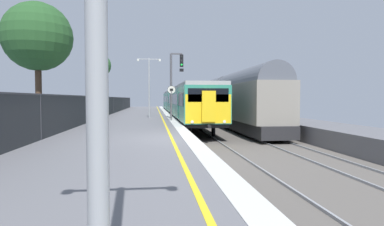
{
  "coord_description": "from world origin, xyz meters",
  "views": [
    {
      "loc": [
        -1.08,
        -13.31,
        1.61
      ],
      "look_at": [
        1.43,
        7.91,
        0.68
      ],
      "focal_mm": 30.63,
      "sensor_mm": 36.0,
      "label": 1
    }
  ],
  "objects_px": {
    "commuter_train_at_platform": "(181,102)",
    "signal_gantry": "(174,78)",
    "background_tree_centre": "(37,39)",
    "freight_train_adjacent_track": "(215,99)",
    "platform_lamp_mid": "(149,82)",
    "speed_limit_sign": "(172,98)",
    "background_tree_left": "(98,67)"
  },
  "relations": [
    {
      "from": "commuter_train_at_platform",
      "to": "signal_gantry",
      "type": "height_order",
      "value": "signal_gantry"
    },
    {
      "from": "background_tree_centre",
      "to": "signal_gantry",
      "type": "bearing_deg",
      "value": 42.46
    },
    {
      "from": "freight_train_adjacent_track",
      "to": "commuter_train_at_platform",
      "type": "bearing_deg",
      "value": 175.99
    },
    {
      "from": "commuter_train_at_platform",
      "to": "signal_gantry",
      "type": "relative_size",
      "value": 7.49
    },
    {
      "from": "commuter_train_at_platform",
      "to": "platform_lamp_mid",
      "type": "distance_m",
      "value": 11.14
    },
    {
      "from": "freight_train_adjacent_track",
      "to": "speed_limit_sign",
      "type": "distance_m",
      "value": 15.12
    },
    {
      "from": "freight_train_adjacent_track",
      "to": "background_tree_centre",
      "type": "bearing_deg",
      "value": -125.59
    },
    {
      "from": "commuter_train_at_platform",
      "to": "freight_train_adjacent_track",
      "type": "bearing_deg",
      "value": -4.01
    },
    {
      "from": "platform_lamp_mid",
      "to": "speed_limit_sign",
      "type": "bearing_deg",
      "value": -66.14
    },
    {
      "from": "freight_train_adjacent_track",
      "to": "speed_limit_sign",
      "type": "bearing_deg",
      "value": -112.76
    },
    {
      "from": "platform_lamp_mid",
      "to": "background_tree_left",
      "type": "xyz_separation_m",
      "value": [
        -6.42,
        14.01,
        2.58
      ]
    },
    {
      "from": "speed_limit_sign",
      "to": "commuter_train_at_platform",
      "type": "bearing_deg",
      "value": 82.61
    },
    {
      "from": "freight_train_adjacent_track",
      "to": "background_tree_left",
      "type": "height_order",
      "value": "background_tree_left"
    },
    {
      "from": "commuter_train_at_platform",
      "to": "speed_limit_sign",
      "type": "xyz_separation_m",
      "value": [
        -1.85,
        -14.22,
        0.37
      ]
    },
    {
      "from": "commuter_train_at_platform",
      "to": "signal_gantry",
      "type": "xyz_separation_m",
      "value": [
        -1.48,
        -11.83,
        2.02
      ]
    },
    {
      "from": "freight_train_adjacent_track",
      "to": "signal_gantry",
      "type": "distance_m",
      "value": 12.89
    },
    {
      "from": "commuter_train_at_platform",
      "to": "platform_lamp_mid",
      "type": "xyz_separation_m",
      "value": [
        -3.53,
        -10.43,
        1.74
      ]
    },
    {
      "from": "platform_lamp_mid",
      "to": "background_tree_centre",
      "type": "bearing_deg",
      "value": -124.42
    },
    {
      "from": "signal_gantry",
      "to": "background_tree_centre",
      "type": "distance_m",
      "value": 11.03
    },
    {
      "from": "speed_limit_sign",
      "to": "background_tree_centre",
      "type": "bearing_deg",
      "value": -147.13
    },
    {
      "from": "background_tree_centre",
      "to": "speed_limit_sign",
      "type": "bearing_deg",
      "value": 32.87
    },
    {
      "from": "freight_train_adjacent_track",
      "to": "signal_gantry",
      "type": "bearing_deg",
      "value": -115.42
    },
    {
      "from": "commuter_train_at_platform",
      "to": "platform_lamp_mid",
      "type": "relative_size",
      "value": 7.86
    },
    {
      "from": "platform_lamp_mid",
      "to": "background_tree_centre",
      "type": "xyz_separation_m",
      "value": [
        -6.0,
        -8.76,
        1.89
      ]
    },
    {
      "from": "speed_limit_sign",
      "to": "background_tree_left",
      "type": "bearing_deg",
      "value": 114.47
    },
    {
      "from": "background_tree_centre",
      "to": "background_tree_left",
      "type": "bearing_deg",
      "value": 91.05
    },
    {
      "from": "background_tree_centre",
      "to": "freight_train_adjacent_track",
      "type": "bearing_deg",
      "value": 54.41
    },
    {
      "from": "signal_gantry",
      "to": "background_tree_left",
      "type": "xyz_separation_m",
      "value": [
        -8.46,
        15.41,
        2.3
      ]
    },
    {
      "from": "speed_limit_sign",
      "to": "freight_train_adjacent_track",
      "type": "bearing_deg",
      "value": 67.24
    },
    {
      "from": "commuter_train_at_platform",
      "to": "background_tree_left",
      "type": "bearing_deg",
      "value": 160.21
    },
    {
      "from": "platform_lamp_mid",
      "to": "signal_gantry",
      "type": "bearing_deg",
      "value": -34.44
    },
    {
      "from": "freight_train_adjacent_track",
      "to": "background_tree_left",
      "type": "bearing_deg",
      "value": 164.53
    }
  ]
}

